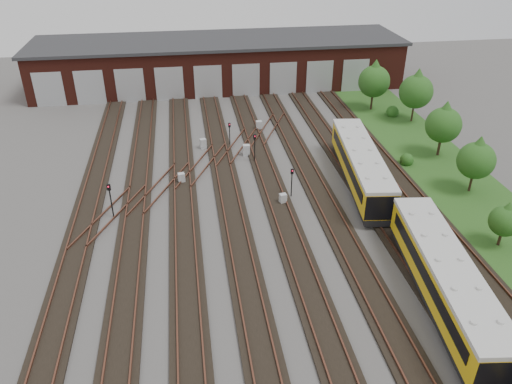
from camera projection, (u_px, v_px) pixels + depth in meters
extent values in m
plane|color=#474442|center=(266.00, 246.00, 37.43)|extent=(120.00, 120.00, 0.00)
cube|color=black|center=(73.00, 263.00, 35.58)|extent=(2.40, 70.00, 0.18)
cube|color=brown|center=(62.00, 262.00, 35.40)|extent=(0.10, 70.00, 0.15)
cube|color=brown|center=(83.00, 260.00, 35.59)|extent=(0.10, 70.00, 0.15)
cube|color=black|center=(130.00, 257.00, 36.09)|extent=(2.40, 70.00, 0.18)
cube|color=brown|center=(120.00, 257.00, 35.92)|extent=(0.10, 70.00, 0.15)
cube|color=brown|center=(140.00, 255.00, 36.10)|extent=(0.10, 70.00, 0.15)
cube|color=black|center=(186.00, 253.00, 36.61)|extent=(2.40, 70.00, 0.18)
cube|color=brown|center=(176.00, 252.00, 36.44)|extent=(0.10, 70.00, 0.15)
cube|color=brown|center=(195.00, 250.00, 36.62)|extent=(0.10, 70.00, 0.15)
cube|color=black|center=(240.00, 248.00, 37.13)|extent=(2.40, 70.00, 0.18)
cube|color=brown|center=(230.00, 247.00, 36.95)|extent=(0.10, 70.00, 0.15)
cube|color=brown|center=(249.00, 245.00, 37.14)|extent=(0.10, 70.00, 0.15)
cube|color=black|center=(292.00, 243.00, 37.65)|extent=(2.40, 70.00, 0.18)
cube|color=brown|center=(283.00, 242.00, 37.47)|extent=(0.10, 70.00, 0.15)
cube|color=brown|center=(302.00, 240.00, 37.66)|extent=(0.10, 70.00, 0.15)
cube|color=black|center=(343.00, 238.00, 38.16)|extent=(2.40, 70.00, 0.18)
cube|color=brown|center=(335.00, 238.00, 37.99)|extent=(0.10, 70.00, 0.15)
cube|color=brown|center=(353.00, 236.00, 38.17)|extent=(0.10, 70.00, 0.15)
cube|color=black|center=(393.00, 234.00, 38.68)|extent=(2.40, 70.00, 0.18)
cube|color=brown|center=(385.00, 233.00, 38.50)|extent=(0.10, 70.00, 0.15)
cube|color=brown|center=(402.00, 232.00, 38.69)|extent=(0.10, 70.00, 0.15)
cube|color=black|center=(442.00, 230.00, 39.20)|extent=(2.40, 70.00, 0.18)
cube|color=brown|center=(433.00, 229.00, 39.02)|extent=(0.10, 70.00, 0.15)
cube|color=brown|center=(451.00, 227.00, 39.21)|extent=(0.10, 70.00, 0.15)
cube|color=brown|center=(160.00, 187.00, 44.85)|extent=(5.40, 9.62, 0.15)
cube|color=brown|center=(202.00, 164.00, 48.80)|extent=(5.40, 9.62, 0.15)
cube|color=brown|center=(238.00, 145.00, 52.75)|extent=(5.40, 9.62, 0.15)
cube|color=brown|center=(110.00, 214.00, 40.90)|extent=(5.40, 9.62, 0.15)
cube|color=brown|center=(269.00, 128.00, 56.70)|extent=(5.40, 9.62, 0.15)
cube|color=#4B1A12|center=(219.00, 63.00, 70.26)|extent=(50.00, 12.00, 6.00)
cube|color=#2C2C2E|center=(218.00, 40.00, 68.69)|extent=(51.00, 12.50, 0.40)
cube|color=#A3A5A8|center=(49.00, 90.00, 62.65)|extent=(3.60, 0.12, 4.40)
cube|color=#A3A5A8|center=(90.00, 88.00, 63.29)|extent=(3.60, 0.12, 4.40)
cube|color=#A3A5A8|center=(130.00, 86.00, 63.94)|extent=(3.60, 0.12, 4.40)
cube|color=#A3A5A8|center=(170.00, 84.00, 64.59)|extent=(3.60, 0.12, 4.40)
cube|color=#A3A5A8|center=(208.00, 82.00, 65.23)|extent=(3.60, 0.12, 4.40)
cube|color=#A3A5A8|center=(246.00, 81.00, 65.88)|extent=(3.60, 0.12, 4.40)
cube|color=#A3A5A8|center=(283.00, 79.00, 66.52)|extent=(3.60, 0.12, 4.40)
cube|color=#A3A5A8|center=(319.00, 77.00, 67.17)|extent=(3.60, 0.12, 4.40)
cube|color=#A3A5A8|center=(355.00, 76.00, 67.82)|extent=(3.60, 0.12, 4.40)
cube|color=#214E1A|center=(442.00, 169.00, 48.45)|extent=(8.00, 55.00, 0.05)
cube|color=black|center=(441.00, 296.00, 31.76)|extent=(4.09, 15.25, 0.60)
cube|color=#D79B0B|center=(445.00, 278.00, 31.06)|extent=(4.39, 15.29, 2.21)
cube|color=beige|center=(449.00, 262.00, 30.43)|extent=(4.49, 15.30, 0.30)
cube|color=black|center=(425.00, 276.00, 30.90)|extent=(1.64, 13.19, 0.85)
cube|color=black|center=(467.00, 275.00, 30.97)|extent=(1.64, 13.19, 0.85)
cube|color=black|center=(359.00, 178.00, 45.48)|extent=(4.09, 15.25, 0.60)
cube|color=#D79B0B|center=(361.00, 164.00, 44.78)|extent=(4.39, 15.29, 2.21)
cube|color=beige|center=(362.00, 152.00, 44.16)|extent=(4.49, 15.30, 0.30)
cube|color=black|center=(346.00, 162.00, 44.62)|extent=(1.64, 13.19, 0.85)
cube|color=black|center=(376.00, 162.00, 44.69)|extent=(1.64, 13.19, 0.85)
cylinder|color=black|center=(112.00, 204.00, 40.33)|extent=(0.11, 0.11, 2.54)
cube|color=black|center=(109.00, 187.00, 39.57)|extent=(0.29, 0.20, 0.53)
sphere|color=red|center=(108.00, 187.00, 39.43)|extent=(0.13, 0.13, 0.13)
cylinder|color=black|center=(255.00, 151.00, 49.15)|extent=(0.10, 0.10, 2.50)
cube|color=black|center=(255.00, 137.00, 48.41)|extent=(0.26, 0.18, 0.49)
sphere|color=red|center=(255.00, 136.00, 48.28)|extent=(0.12, 0.12, 0.12)
cylinder|color=black|center=(292.00, 185.00, 43.39)|extent=(0.09, 0.09, 2.21)
cube|color=black|center=(292.00, 171.00, 42.73)|extent=(0.24, 0.15, 0.47)
sphere|color=red|center=(292.00, 171.00, 42.60)|extent=(0.11, 0.11, 0.11)
cylinder|color=black|center=(230.00, 137.00, 52.62)|extent=(0.09, 0.09, 2.15)
cube|color=black|center=(229.00, 125.00, 51.97)|extent=(0.25, 0.17, 0.46)
sphere|color=red|center=(229.00, 125.00, 51.85)|extent=(0.11, 0.11, 0.11)
cube|color=#B5B8BA|center=(182.00, 178.00, 45.76)|extent=(0.68, 0.61, 1.00)
cube|color=#B5B8BA|center=(203.00, 144.00, 52.44)|extent=(0.73, 0.66, 1.03)
cube|color=#B5B8BA|center=(283.00, 199.00, 42.58)|extent=(0.65, 0.58, 0.95)
cube|color=#B5B8BA|center=(246.00, 150.00, 50.90)|extent=(0.71, 0.60, 1.13)
cube|color=#B5B8BA|center=(259.00, 125.00, 56.71)|extent=(0.69, 0.59, 1.07)
cylinder|color=#312016|center=(372.00, 102.00, 62.19)|extent=(0.25, 0.25, 1.97)
sphere|color=#1D4A15|center=(374.00, 81.00, 60.88)|extent=(3.84, 3.84, 3.84)
cone|color=#1D4A15|center=(375.00, 70.00, 60.20)|extent=(3.29, 3.29, 2.74)
cylinder|color=#312016|center=(439.00, 147.00, 50.70)|extent=(0.27, 0.27, 1.82)
sphere|color=#1D4A15|center=(443.00, 125.00, 49.49)|extent=(3.53, 3.53, 3.53)
cone|color=#1D4A15|center=(446.00, 113.00, 48.87)|extent=(3.03, 3.03, 2.52)
cylinder|color=#312016|center=(412.00, 113.00, 58.74)|extent=(0.22, 0.22, 1.98)
sphere|color=#1D4A15|center=(416.00, 92.00, 57.43)|extent=(3.86, 3.86, 3.86)
cone|color=#1D4A15|center=(418.00, 80.00, 56.74)|extent=(3.31, 3.31, 2.76)
cylinder|color=#312016|center=(500.00, 239.00, 37.26)|extent=(0.21, 0.21, 1.18)
sphere|color=#1D4A15|center=(505.00, 221.00, 36.48)|extent=(2.30, 2.30, 2.30)
cone|color=#1D4A15|center=(508.00, 212.00, 36.07)|extent=(1.97, 1.97, 1.64)
cylinder|color=#312016|center=(471.00, 183.00, 44.28)|extent=(0.21, 0.21, 1.67)
sphere|color=#1D4A15|center=(476.00, 160.00, 43.18)|extent=(3.25, 3.25, 3.25)
cone|color=#1D4A15|center=(479.00, 148.00, 42.60)|extent=(2.78, 2.78, 2.32)
sphere|color=#1D4A15|center=(407.00, 158.00, 49.04)|extent=(1.34, 1.34, 1.34)
sphere|color=#1D4A15|center=(393.00, 110.00, 60.38)|extent=(1.49, 1.49, 1.49)
sphere|color=#1D4A15|center=(372.00, 83.00, 69.85)|extent=(1.32, 1.32, 1.32)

